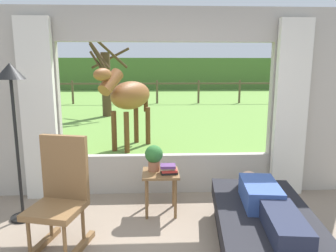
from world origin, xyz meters
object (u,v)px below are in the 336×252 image
object	(u,v)px
reclining_person	(267,203)
rocking_chair	(61,195)
floor_lamp_left	(12,95)
horse	(129,96)
book_stack	(168,169)
recliner_sofa	(264,230)
pasture_tree	(106,79)
side_table	(161,179)
potted_plant	(154,156)

from	to	relation	value
reclining_person	rocking_chair	world-z (taller)	rocking_chair
floor_lamp_left	horse	xyz separation A→B (m)	(1.04, 3.18, -0.32)
rocking_chair	book_stack	world-z (taller)	rocking_chair
book_stack	recliner_sofa	bearing A→B (deg)	-42.60
recliner_sofa	pasture_tree	xyz separation A→B (m)	(-2.73, 8.49, 1.11)
pasture_tree	rocking_chair	bearing A→B (deg)	-84.83
recliner_sofa	pasture_tree	size ratio (longest dim) A/B	0.61
floor_lamp_left	horse	size ratio (longest dim) A/B	1.05
reclining_person	side_table	size ratio (longest dim) A/B	2.76
floor_lamp_left	pasture_tree	bearing A→B (deg)	90.80
side_table	pasture_tree	xyz separation A→B (m)	(-1.75, 7.62, 0.90)
reclining_person	horse	bearing A→B (deg)	118.28
side_table	book_stack	size ratio (longest dim) A/B	2.47
recliner_sofa	potted_plant	distance (m)	1.50
recliner_sofa	side_table	xyz separation A→B (m)	(-0.98, 0.88, 0.21)
horse	book_stack	bearing A→B (deg)	132.80
recliner_sofa	reclining_person	xyz separation A→B (m)	(0.00, -0.05, 0.30)
recliner_sofa	horse	xyz separation A→B (m)	(-1.58, 3.96, 0.94)
recliner_sofa	book_stack	size ratio (longest dim) A/B	8.50
rocking_chair	pasture_tree	world-z (taller)	pasture_tree
recliner_sofa	side_table	distance (m)	1.33
potted_plant	book_stack	bearing A→B (deg)	-34.53
reclining_person	rocking_chair	xyz separation A→B (m)	(-1.98, 0.22, 0.02)
potted_plant	floor_lamp_left	bearing A→B (deg)	-174.43
rocking_chair	side_table	world-z (taller)	rocking_chair
book_stack	pasture_tree	distance (m)	7.93
potted_plant	reclining_person	bearing A→B (deg)	-42.89
side_table	potted_plant	xyz separation A→B (m)	(-0.08, 0.06, 0.28)
reclining_person	pasture_tree	world-z (taller)	pasture_tree
rocking_chair	horse	distance (m)	3.86
horse	pasture_tree	size ratio (longest dim) A/B	0.59
potted_plant	pasture_tree	world-z (taller)	pasture_tree
rocking_chair	pasture_tree	size ratio (longest dim) A/B	0.38
potted_plant	pasture_tree	bearing A→B (deg)	102.44
side_table	potted_plant	world-z (taller)	potted_plant
recliner_sofa	horse	distance (m)	4.37
side_table	book_stack	distance (m)	0.18
recliner_sofa	rocking_chair	world-z (taller)	rocking_chair
reclining_person	pasture_tree	bearing A→B (deg)	114.44
floor_lamp_left	rocking_chair	bearing A→B (deg)	-43.57
reclining_person	floor_lamp_left	bearing A→B (deg)	169.09
potted_plant	horse	size ratio (longest dim) A/B	0.18
potted_plant	pasture_tree	size ratio (longest dim) A/B	0.11
book_stack	floor_lamp_left	distance (m)	1.95
rocking_chair	potted_plant	world-z (taller)	rocking_chair
reclining_person	side_table	world-z (taller)	reclining_person
horse	reclining_person	bearing A→B (deg)	141.90
rocking_chair	side_table	xyz separation A→B (m)	(1.00, 0.71, -0.12)
reclining_person	side_table	bearing A→B (deg)	143.39
floor_lamp_left	pasture_tree	world-z (taller)	pasture_tree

